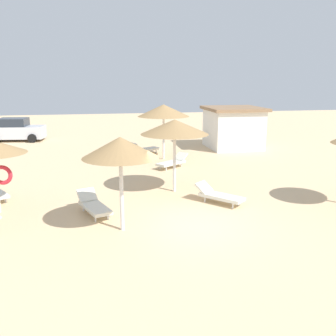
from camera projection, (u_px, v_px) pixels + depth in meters
ground_plane at (185, 225)px, 12.16m from camera, size 80.00×80.00×0.00m
parasol_1 at (164, 111)px, 21.51m from camera, size 2.98×2.98×3.18m
parasol_2 at (120, 148)px, 11.19m from camera, size 2.31×2.31×2.94m
parasol_3 at (175, 127)px, 15.19m from camera, size 2.78×2.78×3.02m
lounger_1 at (145, 149)px, 23.53m from camera, size 1.94×1.44×0.79m
lounger_2 at (94, 205)px, 13.11m from camera, size 1.26×1.99×0.72m
lounger_3 at (219, 195)px, 14.24m from camera, size 1.73×1.85×0.70m
lounger_6 at (173, 162)px, 19.91m from camera, size 1.90×1.63×0.72m
bench_0 at (223, 143)px, 25.51m from camera, size 1.50×0.40×0.49m
bench_1 at (117, 152)px, 22.37m from camera, size 0.65×1.55×0.49m
parked_car at (16, 130)px, 28.32m from camera, size 4.18×2.37×1.72m
beach_cabana at (233, 127)px, 25.41m from camera, size 3.66×3.87×2.75m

